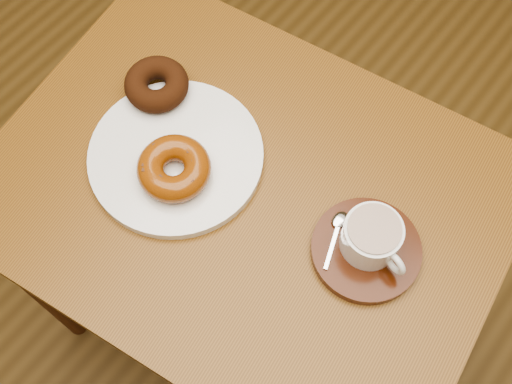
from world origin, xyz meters
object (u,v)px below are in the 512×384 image
Objects in this scene: cafe_table at (246,220)px; donut_plate at (176,156)px; saucer at (366,250)px; coffee_cup at (372,237)px.

donut_plate reaches higher than cafe_table.
donut_plate is 1.70× the size of saucer.
coffee_cup is at bearing 98.34° from saucer.
coffee_cup is at bearing 11.23° from donut_plate.
cafe_table is 5.36× the size of saucer.
donut_plate is at bearing -169.92° from saucer.
cafe_table is at bearing -171.02° from saucer.
donut_plate is at bearing -175.82° from cafe_table.
saucer reaches higher than cafe_table.
cafe_table is 3.15× the size of donut_plate.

